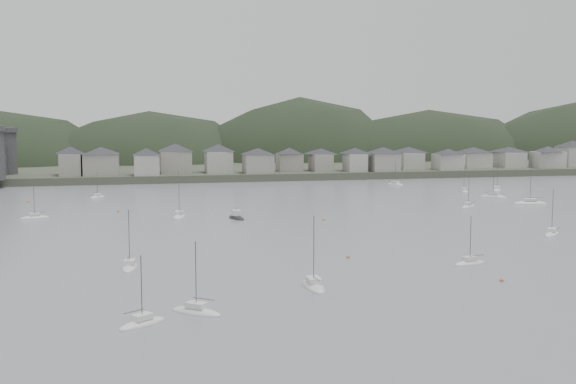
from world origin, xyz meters
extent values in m
plane|color=slate|center=(0.00, 0.00, 0.00)|extent=(900.00, 900.00, 0.00)
cube|color=#383D2D|center=(0.00, 295.00, 1.50)|extent=(900.00, 250.00, 3.00)
ellipsoid|color=black|center=(-32.30, 272.87, -9.97)|extent=(132.08, 90.41, 79.74)
ellipsoid|color=black|center=(50.65, 272.93, -12.68)|extent=(133.88, 88.37, 101.41)
ellipsoid|color=black|center=(125.95, 267.91, -10.32)|extent=(165.81, 81.78, 82.55)
cylinder|color=#2F2F32|center=(-92.00, 194.00, 11.50)|extent=(10.00, 10.00, 17.00)
cube|color=gray|center=(-65.00, 181.96, 7.29)|extent=(8.34, 12.91, 8.59)
pyramid|color=#2B2B30|center=(-65.00, 181.96, 13.09)|extent=(15.78, 15.78, 3.01)
cube|color=gray|center=(-53.32, 181.32, 7.18)|extent=(13.68, 13.35, 8.36)
pyramid|color=#2B2B30|center=(-53.32, 181.32, 12.82)|extent=(20.07, 20.07, 2.93)
cube|color=gray|center=(-35.57, 176.02, 7.04)|extent=(9.78, 10.20, 8.08)
pyramid|color=#2B2B30|center=(-35.57, 176.02, 12.49)|extent=(14.83, 14.83, 2.83)
cube|color=gray|center=(-23.51, 185.65, 7.55)|extent=(12.59, 13.33, 9.09)
pyramid|color=#2B2B30|center=(-23.51, 185.65, 13.68)|extent=(19.24, 19.24, 3.18)
cube|color=gray|center=(-5.75, 184.10, 7.43)|extent=(10.74, 12.17, 8.87)
pyramid|color=#2B2B30|center=(-5.75, 184.10, 13.42)|extent=(17.01, 17.01, 3.10)
cube|color=gray|center=(9.92, 177.53, 6.85)|extent=(11.63, 12.09, 7.69)
pyramid|color=#2B2B30|center=(9.92, 177.53, 12.04)|extent=(17.61, 17.61, 2.69)
cube|color=gray|center=(25.25, 186.19, 6.72)|extent=(10.37, 9.35, 7.44)
pyramid|color=#2B2B30|center=(25.25, 186.19, 11.74)|extent=(14.65, 14.65, 2.60)
cube|color=gray|center=(38.63, 183.79, 6.61)|extent=(8.24, 12.20, 7.22)
pyramid|color=#2B2B30|center=(38.63, 183.79, 11.48)|extent=(15.17, 15.17, 2.53)
cube|color=gray|center=(52.50, 178.55, 6.73)|extent=(8.06, 10.91, 7.46)
pyramid|color=#2B2B30|center=(52.50, 178.55, 11.77)|extent=(14.08, 14.08, 2.61)
cube|color=gray|center=(64.81, 177.06, 6.83)|extent=(11.73, 11.78, 7.66)
pyramid|color=#2B2B30|center=(64.81, 177.06, 12.00)|extent=(17.46, 17.46, 2.68)
cube|color=gray|center=(80.64, 186.91, 6.67)|extent=(10.19, 13.02, 7.33)
pyramid|color=#2B2B30|center=(80.64, 186.91, 11.62)|extent=(17.23, 17.23, 2.57)
cube|color=gray|center=(95.55, 178.06, 6.44)|extent=(11.70, 9.81, 6.88)
pyramid|color=#2B2B30|center=(95.55, 178.06, 11.08)|extent=(15.97, 15.97, 2.41)
cube|color=gray|center=(112.40, 186.91, 6.50)|extent=(12.83, 12.48, 7.00)
pyramid|color=#2B2B30|center=(112.40, 186.91, 11.22)|extent=(18.79, 18.79, 2.45)
cube|color=gray|center=(130.73, 187.42, 6.48)|extent=(11.07, 13.50, 6.97)
pyramid|color=#2B2B30|center=(130.73, 187.42, 11.19)|extent=(18.25, 18.25, 2.44)
cube|color=gray|center=(146.02, 179.72, 6.67)|extent=(13.75, 9.12, 7.34)
pyramid|color=#2B2B30|center=(146.02, 179.72, 11.62)|extent=(16.97, 16.97, 2.57)
cube|color=gray|center=(162.92, 185.95, 7.53)|extent=(11.37, 11.57, 9.05)
pyramid|color=#2B2B30|center=(162.92, 185.95, 13.63)|extent=(17.03, 17.03, 3.17)
ellipsoid|color=silver|center=(74.08, 99.22, 0.05)|extent=(8.48, 7.63, 1.73)
cube|color=silver|center=(74.08, 99.22, 1.22)|extent=(3.56, 3.40, 0.70)
cylinder|color=#3F3F42|center=(74.08, 99.22, 5.62)|extent=(0.12, 0.12, 10.84)
cylinder|color=#3F3F42|center=(72.87, 98.23, 1.77)|extent=(3.09, 2.54, 0.10)
ellipsoid|color=silver|center=(-13.66, -4.89, 0.05)|extent=(2.85, 8.71, 1.74)
cube|color=silver|center=(-13.66, -4.89, 1.22)|extent=(1.93, 3.06, 0.70)
cylinder|color=#3F3F42|center=(-13.66, -4.89, 5.63)|extent=(0.12, 0.12, 10.86)
cylinder|color=#3F3F42|center=(-13.67, -6.45, 1.77)|extent=(0.13, 3.91, 0.10)
ellipsoid|color=silver|center=(54.41, 78.01, 0.05)|extent=(7.18, 6.48, 1.47)
cube|color=silver|center=(54.41, 78.01, 1.09)|extent=(3.02, 2.88, 0.70)
cylinder|color=#3F3F42|center=(54.41, 78.01, 4.80)|extent=(0.12, 0.12, 9.19)
cylinder|color=#3F3F42|center=(55.44, 77.17, 1.64)|extent=(2.63, 2.17, 0.10)
ellipsoid|color=silver|center=(-41.23, 15.09, 0.05)|extent=(3.51, 8.20, 1.59)
cube|color=silver|center=(-41.23, 15.09, 1.15)|extent=(2.08, 2.98, 0.70)
cylinder|color=#3F3F42|center=(-41.23, 15.09, 5.17)|extent=(0.12, 0.12, 9.94)
cylinder|color=#3F3F42|center=(-41.40, 16.51, 1.70)|extent=(0.54, 3.56, 0.10)
ellipsoid|color=silver|center=(86.09, 118.25, 0.05)|extent=(7.07, 8.50, 1.69)
cube|color=silver|center=(86.09, 118.25, 1.20)|extent=(3.23, 3.50, 0.70)
cylinder|color=#3F3F42|center=(86.09, 118.25, 5.50)|extent=(0.12, 0.12, 10.59)
cylinder|color=#3F3F42|center=(85.21, 119.50, 1.75)|extent=(2.26, 3.18, 0.10)
ellipsoid|color=silver|center=(-29.00, 75.45, 0.05)|extent=(4.83, 9.86, 1.89)
cube|color=silver|center=(-29.00, 75.45, 1.29)|extent=(2.69, 3.65, 0.70)
cylinder|color=#3F3F42|center=(-29.00, 75.45, 6.11)|extent=(0.12, 0.12, 11.81)
cylinder|color=#3F3F42|center=(-28.66, 73.78, 1.84)|extent=(0.94, 4.19, 0.10)
ellipsoid|color=silver|center=(72.51, 116.78, 0.05)|extent=(3.62, 7.65, 1.47)
cube|color=silver|center=(72.51, 116.78, 1.08)|extent=(2.05, 2.82, 0.70)
cylinder|color=#3F3F42|center=(72.51, 116.78, 4.79)|extent=(0.12, 0.12, 9.18)
cylinder|color=#3F3F42|center=(72.28, 118.08, 1.63)|extent=(0.68, 3.27, 0.10)
ellipsoid|color=silver|center=(-32.40, -15.08, 0.05)|extent=(7.42, 6.61, 1.51)
cube|color=silver|center=(-32.40, -15.08, 1.11)|extent=(3.11, 2.95, 0.70)
cylinder|color=#3F3F42|center=(-32.40, -15.08, 4.93)|extent=(0.12, 0.12, 9.45)
cylinder|color=#3F3F42|center=(-31.34, -14.23, 1.66)|extent=(2.72, 2.20, 0.10)
ellipsoid|color=silver|center=(17.64, 5.47, 0.05)|extent=(7.09, 3.81, 1.35)
cube|color=silver|center=(17.64, 5.47, 1.03)|extent=(2.67, 2.04, 0.70)
cylinder|color=#3F3F42|center=(17.64, 5.47, 4.43)|extent=(0.12, 0.12, 8.45)
cylinder|color=#3F3F42|center=(18.82, 5.17, 1.58)|extent=(2.97, 0.87, 0.10)
ellipsoid|color=silver|center=(50.01, 30.03, 0.05)|extent=(7.48, 7.36, 1.59)
cube|color=silver|center=(50.01, 30.03, 1.15)|extent=(3.22, 3.19, 0.70)
cylinder|color=#3F3F42|center=(50.01, 30.03, 5.17)|extent=(0.12, 0.12, 9.94)
cylinder|color=#3F3F42|center=(51.03, 29.03, 1.70)|extent=(2.64, 2.56, 0.10)
ellipsoid|color=silver|center=(58.41, 146.13, 0.05)|extent=(5.61, 8.37, 1.60)
cube|color=silver|center=(58.41, 146.13, 1.15)|extent=(2.75, 3.28, 0.70)
cylinder|color=#3F3F42|center=(58.41, 146.13, 5.21)|extent=(0.12, 0.12, 10.02)
cylinder|color=#3F3F42|center=(59.00, 147.45, 1.70)|extent=(1.56, 3.34, 0.10)
ellipsoid|color=silver|center=(-52.22, 126.76, 0.05)|extent=(5.71, 6.36, 1.30)
cube|color=silver|center=(-52.22, 126.76, 1.00)|extent=(2.54, 2.67, 0.70)
cylinder|color=#3F3F42|center=(-52.22, 126.76, 4.26)|extent=(0.12, 0.12, 8.12)
cylinder|color=#3F3F42|center=(-52.96, 127.67, 1.55)|extent=(1.92, 2.33, 0.10)
ellipsoid|color=silver|center=(-39.47, -18.87, 0.05)|extent=(6.89, 5.88, 1.38)
cube|color=silver|center=(-39.47, -18.87, 1.04)|extent=(2.85, 2.66, 0.70)
cylinder|color=#3F3F42|center=(-39.47, -18.87, 4.53)|extent=(0.12, 0.12, 8.65)
cylinder|color=#3F3F42|center=(-40.48, -18.13, 1.59)|extent=(2.57, 1.92, 0.10)
ellipsoid|color=silver|center=(-65.63, 81.39, 0.05)|extent=(7.66, 4.21, 1.46)
cube|color=silver|center=(-65.63, 81.39, 1.08)|extent=(2.89, 2.23, 0.70)
cylinder|color=#3F3F42|center=(-65.63, 81.39, 4.76)|extent=(0.12, 0.12, 9.13)
cylinder|color=#3F3F42|center=(-64.36, 81.04, 1.63)|extent=(3.19, 0.98, 0.10)
ellipsoid|color=silver|center=(75.84, 80.41, 0.05)|extent=(10.75, 5.30, 2.06)
cube|color=silver|center=(75.84, 80.41, 1.38)|extent=(3.99, 2.95, 0.70)
cylinder|color=#3F3F42|center=(75.84, 80.41, 6.63)|extent=(0.12, 0.12, 12.87)
cylinder|color=#3F3F42|center=(77.65, 80.78, 1.93)|extent=(4.56, 1.03, 0.10)
ellipsoid|color=black|center=(-14.80, 69.60, 0.05)|extent=(4.65, 7.90, 1.64)
cube|color=silver|center=(-14.80, 69.60, 1.52)|extent=(2.62, 2.73, 1.40)
cylinder|color=#3F3F42|center=(-14.80, 69.60, 2.42)|extent=(0.10, 0.10, 1.20)
sphere|color=#C46C41|center=(16.53, -7.45, 0.15)|extent=(0.70, 0.70, 0.70)
sphere|color=#C46C41|center=(6.44, 62.09, 0.15)|extent=(0.70, 0.70, 0.70)
sphere|color=#C46C41|center=(-72.53, 118.27, 0.15)|extent=(0.70, 0.70, 0.70)
sphere|color=#C46C41|center=(-1.80, 15.38, 0.15)|extent=(0.70, 0.70, 0.70)
sphere|color=#C46C41|center=(-44.89, 89.86, 0.15)|extent=(0.70, 0.70, 0.70)
camera|label=1|loc=(-39.81, -104.93, 25.76)|focal=43.06mm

